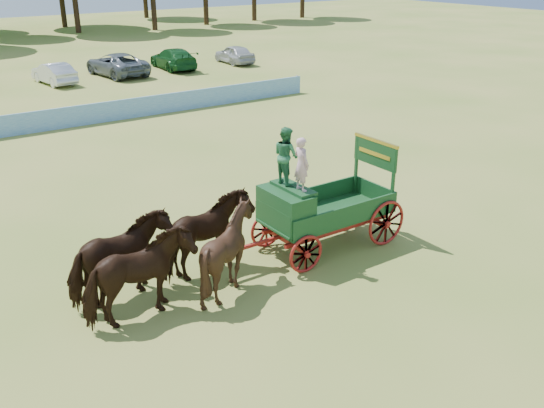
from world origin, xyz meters
The scene contains 7 objects.
ground centered at (0.00, 0.00, 0.00)m, with size 160.00×160.00×0.00m, color #9A8A45.
horse_lead_left centered at (-6.53, -0.24, 1.11)m, with size 1.20×2.63×2.22m, color black.
horse_lead_right centered at (-6.53, 0.86, 1.11)m, with size 1.20×2.63×2.22m, color black.
horse_wheel_left centered at (-4.13, -0.24, 1.11)m, with size 1.80×2.02×2.23m, color black.
horse_wheel_right centered at (-4.13, 0.86, 1.11)m, with size 1.20×2.63×2.22m, color black.
farm_dray centered at (-1.18, 0.34, 1.64)m, with size 6.00×2.00×3.75m.
sponsor_banner centered at (-1.00, 18.00, 0.53)m, with size 26.00×0.08×1.05m, color #206BB2.
Camera 1 is at (-11.02, -12.12, 8.05)m, focal length 40.00 mm.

